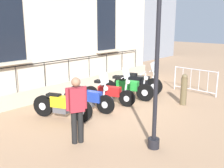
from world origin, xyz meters
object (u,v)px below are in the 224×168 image
at_px(motorcycle_yellow, 62,106).
at_px(motorcycle_green, 127,88).
at_px(motorcycle_blue, 89,98).
at_px(crowd_barrier, 195,80).
at_px(bollard, 184,89).
at_px(lamppost, 158,42).
at_px(motorcycle_black, 138,82).
at_px(pedestrian_standing, 77,107).
at_px(motorcycle_red, 109,93).

xyz_separation_m(motorcycle_yellow, motorcycle_green, (0.19, 3.03, 0.03)).
bearing_deg(motorcycle_blue, crowd_barrier, 68.72).
height_order(motorcycle_yellow, motorcycle_green, motorcycle_green).
bearing_deg(bollard, motorcycle_yellow, -120.19).
bearing_deg(bollard, lamppost, -74.66).
xyz_separation_m(motorcycle_black, pedestrian_standing, (1.57, -4.83, 0.49)).
distance_m(motorcycle_green, crowd_barrier, 3.05).
bearing_deg(motorcycle_green, bollard, 20.85).
relative_size(motorcycle_yellow, lamppost, 0.44).
relative_size(motorcycle_yellow, motorcycle_green, 0.91).
bearing_deg(motorcycle_yellow, crowd_barrier, 71.74).
bearing_deg(motorcycle_red, motorcycle_black, 92.16).
height_order(motorcycle_yellow, motorcycle_red, motorcycle_red).
xyz_separation_m(motorcycle_blue, lamppost, (3.12, -0.86, 2.09)).
relative_size(motorcycle_yellow, motorcycle_black, 0.96).
xyz_separation_m(motorcycle_blue, motorcycle_black, (-0.04, 2.96, 0.02)).
xyz_separation_m(motorcycle_blue, motorcycle_red, (0.03, 1.02, -0.01)).
distance_m(motorcycle_black, pedestrian_standing, 5.10).
bearing_deg(motorcycle_black, pedestrian_standing, -72.04).
xyz_separation_m(motorcycle_blue, bollard, (2.13, 2.74, 0.13)).
relative_size(motorcycle_green, crowd_barrier, 1.10).
xyz_separation_m(motorcycle_green, crowd_barrier, (1.65, 2.56, 0.11)).
distance_m(motorcycle_blue, pedestrian_standing, 2.47).
bearing_deg(lamppost, crowd_barrier, 104.11).
xyz_separation_m(motorcycle_yellow, motorcycle_blue, (0.08, 1.06, 0.02)).
height_order(motorcycle_yellow, crowd_barrier, crowd_barrier).
xyz_separation_m(bollard, pedestrian_standing, (-0.60, -4.61, 0.38)).
distance_m(motorcycle_green, pedestrian_standing, 4.12).
height_order(motorcycle_yellow, motorcycle_black, motorcycle_black).
distance_m(lamppost, crowd_barrier, 5.89).
distance_m(motorcycle_blue, bollard, 3.47).
relative_size(crowd_barrier, pedestrian_standing, 1.16).
xyz_separation_m(motorcycle_yellow, crowd_barrier, (1.84, 5.58, 0.14)).
height_order(motorcycle_black, lamppost, lamppost).
distance_m(motorcycle_red, motorcycle_black, 1.94).
bearing_deg(motorcycle_red, crowd_barrier, 63.70).
relative_size(motorcycle_blue, lamppost, 0.43).
distance_m(motorcycle_yellow, crowd_barrier, 5.88).
xyz_separation_m(motorcycle_blue, motorcycle_green, (0.11, 1.97, 0.01)).
bearing_deg(motorcycle_yellow, motorcycle_blue, 85.71).
xyz_separation_m(motorcycle_red, crowd_barrier, (1.73, 3.50, 0.13)).
bearing_deg(bollard, crowd_barrier, 101.60).
relative_size(motorcycle_black, bollard, 1.78).
bearing_deg(motorcycle_yellow, pedestrian_standing, -26.85).
height_order(motorcycle_red, motorcycle_black, motorcycle_red).
bearing_deg(lamppost, motorcycle_yellow, -176.38).
bearing_deg(motorcycle_blue, lamppost, -15.38).
xyz_separation_m(motorcycle_green, bollard, (2.02, 0.77, 0.13)).
bearing_deg(motorcycle_green, motorcycle_red, -94.70).
bearing_deg(motorcycle_blue, pedestrian_standing, -50.82).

